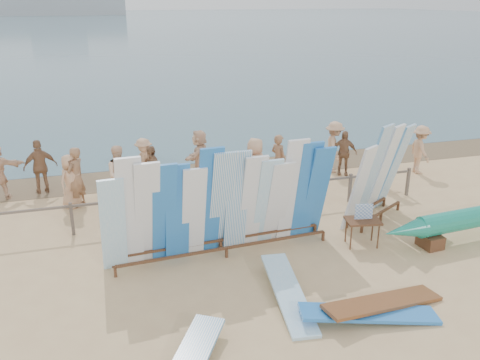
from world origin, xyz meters
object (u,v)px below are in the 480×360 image
object	(u,v)px
beachgoer_10	(343,153)
beachgoer_extra_1	(41,167)
side_surfboard_rack	(378,176)
beach_chair_right	(244,191)
flat_board_c	(383,310)
beachgoer_6	(255,167)
beachgoer_4	(152,172)
beachgoer_7	(279,159)
flat_board_d	(369,320)
beachgoer_extra_0	(420,150)
beachgoer_2	(120,175)
vendor_table	(362,232)
beachgoer_5	(200,155)
beachgoer_3	(144,161)
beachgoer_8	(388,162)
flat_board_a	(288,299)
beachgoer_9	(334,147)
main_surfboard_rack	(223,206)
stroller	(258,184)
beach_chair_left	(222,201)
beachgoer_0	(71,181)
beachgoer_1	(76,177)

from	to	relation	value
beachgoer_10	beachgoer_extra_1	bearing A→B (deg)	-162.71
side_surfboard_rack	beach_chair_right	world-z (taller)	side_surfboard_rack
flat_board_c	beachgoer_6	distance (m)	6.80
beachgoer_4	beachgoer_7	distance (m)	4.15
flat_board_d	beachgoer_extra_0	distance (m)	9.59
beachgoer_2	beachgoer_7	bearing A→B (deg)	-9.45
beach_chair_right	beachgoer_10	size ratio (longest dim) A/B	0.50
flat_board_c	beachgoer_4	distance (m)	8.29
vendor_table	beach_chair_right	size ratio (longest dim) A/B	1.41
flat_board_d	beachgoer_5	world-z (taller)	beachgoer_5
flat_board_d	beachgoer_3	distance (m)	9.52
flat_board_c	beachgoer_8	world-z (taller)	beachgoer_8
flat_board_a	beachgoer_10	xyz separation A→B (m)	(4.69, 6.80, 0.79)
beach_chair_right	beachgoer_6	xyz separation A→B (m)	(0.43, 0.23, 0.69)
side_surfboard_rack	flat_board_d	xyz separation A→B (m)	(-2.57, -4.24, -1.27)
side_surfboard_rack	beachgoer_9	bearing A→B (deg)	49.29
side_surfboard_rack	beachgoer_6	distance (m)	3.80
main_surfboard_rack	flat_board_a	xyz separation A→B (m)	(0.77, -2.30, -1.26)
stroller	beachgoer_extra_1	world-z (taller)	beachgoer_extra_1
beachgoer_3	vendor_table	bearing A→B (deg)	-0.09
flat_board_d	beach_chair_left	world-z (taller)	beach_chair_left
beachgoer_9	beachgoer_0	world-z (taller)	beachgoer_9
side_surfboard_rack	beachgoer_6	xyz separation A→B (m)	(-2.64, 2.70, -0.36)
flat_board_a	beachgoer_3	distance (m)	8.10
flat_board_d	beachgoer_5	size ratio (longest dim) A/B	1.54
flat_board_d	beach_chair_right	world-z (taller)	beach_chair_right
flat_board_a	flat_board_c	bearing A→B (deg)	-22.01
beachgoer_6	beachgoer_8	world-z (taller)	beachgoer_6
flat_board_c	flat_board_a	size ratio (longest dim) A/B	1.00
beachgoer_8	beachgoer_0	bearing A→B (deg)	119.77
vendor_table	beachgoer_7	xyz separation A→B (m)	(-0.45, 4.80, 0.47)
flat_board_c	flat_board_d	distance (m)	0.49
side_surfboard_rack	flat_board_d	world-z (taller)	side_surfboard_rack
main_surfboard_rack	beachgoer_3	size ratio (longest dim) A/B	3.59
side_surfboard_rack	beachgoer_0	size ratio (longest dim) A/B	1.75
beachgoer_extra_1	beachgoer_extra_0	size ratio (longest dim) A/B	1.02
beachgoer_10	beachgoer_6	xyz separation A→B (m)	(-3.53, -0.97, 0.13)
flat_board_c	stroller	xyz separation A→B (m)	(-0.50, 6.39, 0.45)
vendor_table	beachgoer_extra_1	world-z (taller)	beachgoer_extra_1
beachgoer_10	beachgoer_0	world-z (taller)	beachgoer_0
beachgoer_extra_1	beachgoer_6	bearing A→B (deg)	151.20
flat_board_a	beachgoer_9	distance (m)	8.53
beachgoer_4	beachgoer_6	distance (m)	3.18
side_surfboard_rack	beachgoer_9	distance (m)	4.14
beachgoer_10	beachgoer_1	bearing A→B (deg)	-154.15
beachgoer_6	beachgoer_8	size ratio (longest dim) A/B	1.05
beachgoer_3	beachgoer_5	bearing A→B (deg)	46.24
beachgoer_1	beachgoer_extra_1	distance (m)	1.80
beachgoer_10	beachgoer_1	size ratio (longest dim) A/B	0.87
beachgoer_2	beachgoer_1	world-z (taller)	beachgoer_1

